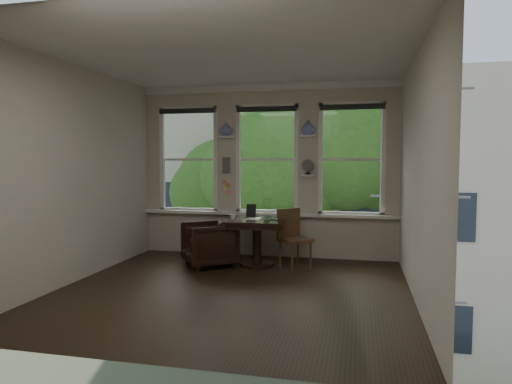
% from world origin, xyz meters
% --- Properties ---
extents(ground, '(4.50, 4.50, 0.00)m').
position_xyz_m(ground, '(0.00, 0.00, 0.00)').
color(ground, black).
rests_on(ground, ground).
extents(ceiling, '(4.50, 4.50, 0.00)m').
position_xyz_m(ceiling, '(0.00, 0.00, 3.00)').
color(ceiling, silver).
rests_on(ceiling, ground).
extents(wall_back, '(4.50, 0.00, 4.50)m').
position_xyz_m(wall_back, '(0.00, 2.25, 1.50)').
color(wall_back, beige).
rests_on(wall_back, ground).
extents(wall_front, '(4.50, 0.00, 4.50)m').
position_xyz_m(wall_front, '(0.00, -2.25, 1.50)').
color(wall_front, beige).
rests_on(wall_front, ground).
extents(wall_left, '(0.00, 4.50, 4.50)m').
position_xyz_m(wall_left, '(-2.25, 0.00, 1.50)').
color(wall_left, beige).
rests_on(wall_left, ground).
extents(wall_right, '(0.00, 4.50, 4.50)m').
position_xyz_m(wall_right, '(2.25, 0.00, 1.50)').
color(wall_right, beige).
rests_on(wall_right, ground).
extents(window_left, '(1.10, 0.12, 1.90)m').
position_xyz_m(window_left, '(-1.45, 2.25, 1.70)').
color(window_left, white).
rests_on(window_left, ground).
extents(window_center, '(1.10, 0.12, 1.90)m').
position_xyz_m(window_center, '(0.00, 2.25, 1.70)').
color(window_center, white).
rests_on(window_center, ground).
extents(window_right, '(1.10, 0.12, 1.90)m').
position_xyz_m(window_right, '(1.45, 2.25, 1.70)').
color(window_right, white).
rests_on(window_right, ground).
extents(shelf_left, '(0.26, 0.16, 0.03)m').
position_xyz_m(shelf_left, '(-0.72, 2.15, 2.10)').
color(shelf_left, white).
rests_on(shelf_left, ground).
extents(shelf_right, '(0.26, 0.16, 0.03)m').
position_xyz_m(shelf_right, '(0.72, 2.15, 2.10)').
color(shelf_right, white).
rests_on(shelf_right, ground).
extents(intercom, '(0.14, 0.06, 0.28)m').
position_xyz_m(intercom, '(-0.72, 2.18, 1.60)').
color(intercom, '#59544F').
rests_on(intercom, ground).
extents(sticky_notes, '(0.16, 0.01, 0.24)m').
position_xyz_m(sticky_notes, '(-0.72, 2.19, 1.25)').
color(sticky_notes, pink).
rests_on(sticky_notes, ground).
extents(desk_fan, '(0.20, 0.20, 0.24)m').
position_xyz_m(desk_fan, '(0.72, 2.13, 1.53)').
color(desk_fan, '#59544F').
rests_on(desk_fan, ground).
extents(vase_left, '(0.24, 0.24, 0.25)m').
position_xyz_m(vase_left, '(-0.72, 2.15, 2.24)').
color(vase_left, silver).
rests_on(vase_left, shelf_left).
extents(vase_right, '(0.24, 0.24, 0.25)m').
position_xyz_m(vase_right, '(0.72, 2.15, 2.24)').
color(vase_right, silver).
rests_on(vase_right, shelf_right).
extents(table, '(0.90, 0.90, 0.75)m').
position_xyz_m(table, '(0.01, 1.40, 0.38)').
color(table, black).
rests_on(table, ground).
extents(armchair_left, '(1.07, 1.06, 0.70)m').
position_xyz_m(armchair_left, '(-0.74, 1.23, 0.35)').
color(armchair_left, black).
rests_on(armchair_left, ground).
extents(cushion_red, '(0.45, 0.45, 0.06)m').
position_xyz_m(cushion_red, '(-0.74, 1.23, 0.45)').
color(cushion_red, maroon).
rests_on(cushion_red, armchair_left).
extents(side_chair_right, '(0.59, 0.59, 0.92)m').
position_xyz_m(side_chair_right, '(0.63, 1.35, 0.46)').
color(side_chair_right, '#483119').
rests_on(side_chair_right, ground).
extents(laptop, '(0.41, 0.38, 0.03)m').
position_xyz_m(laptop, '(0.21, 1.37, 0.76)').
color(laptop, black).
rests_on(laptop, table).
extents(mug, '(0.10, 0.10, 0.08)m').
position_xyz_m(mug, '(-0.36, 1.30, 0.79)').
color(mug, white).
rests_on(mug, table).
extents(drinking_glass, '(0.15, 0.15, 0.10)m').
position_xyz_m(drinking_glass, '(0.24, 1.09, 0.80)').
color(drinking_glass, white).
rests_on(drinking_glass, table).
extents(tablet, '(0.16, 0.08, 0.22)m').
position_xyz_m(tablet, '(-0.14, 1.59, 0.86)').
color(tablet, black).
rests_on(tablet, table).
extents(papers, '(0.22, 0.30, 0.00)m').
position_xyz_m(papers, '(-0.07, 1.47, 0.75)').
color(papers, silver).
rests_on(papers, table).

